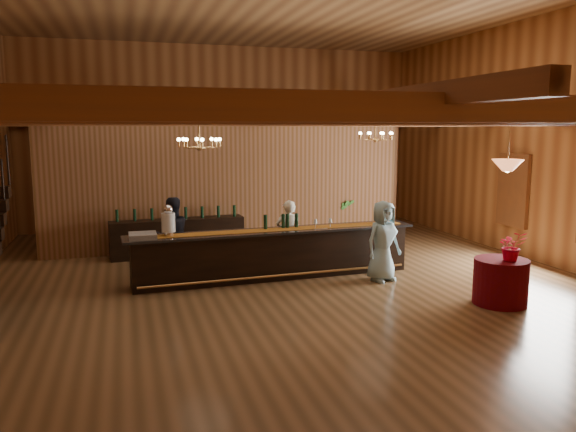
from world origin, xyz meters
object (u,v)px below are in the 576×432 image
object	(u,v)px
staff_second	(172,236)
floor_plant	(344,220)
pendant_lamp	(508,165)
bartender	(289,235)
guest	(383,241)
beverage_dispenser	(168,221)
chandelier_right	(376,136)
round_table	(501,282)
chandelier_left	(199,142)
raffle_drum	(386,215)
backbar_shelf	(178,237)
tasting_bar	(275,254)

from	to	relation	value
staff_second	floor_plant	distance (m)	5.28
pendant_lamp	staff_second	distance (m)	6.59
bartender	guest	size ratio (longest dim) A/B	0.93
floor_plant	staff_second	bearing A→B (deg)	-154.34
beverage_dispenser	chandelier_right	size ratio (longest dim) A/B	0.75
staff_second	chandelier_right	bearing A→B (deg)	165.58
bartender	beverage_dispenser	bearing A→B (deg)	29.34
round_table	chandelier_right	world-z (taller)	chandelier_right
chandelier_right	floor_plant	xyz separation A→B (m)	(0.07, 1.98, -2.28)
chandelier_right	guest	size ratio (longest dim) A/B	0.50
chandelier_left	beverage_dispenser	bearing A→B (deg)	172.43
round_table	chandelier_right	bearing A→B (deg)	98.30
raffle_drum	round_table	bearing A→B (deg)	-74.25
staff_second	guest	xyz separation A→B (m)	(3.98, -1.67, -0.01)
chandelier_right	pendant_lamp	world-z (taller)	same
raffle_drum	floor_plant	xyz separation A→B (m)	(0.30, 3.07, -0.60)
chandelier_right	staff_second	xyz separation A→B (m)	(-4.69, -0.30, -2.04)
backbar_shelf	chandelier_left	distance (m)	3.61
raffle_drum	bartender	distance (m)	2.13
bartender	backbar_shelf	bearing A→B (deg)	-28.17
beverage_dispenser	chandelier_right	distance (m)	5.22
backbar_shelf	floor_plant	world-z (taller)	floor_plant
raffle_drum	backbar_shelf	distance (m)	4.95
staff_second	chandelier_left	bearing A→B (deg)	97.55
round_table	floor_plant	size ratio (longest dim) A/B	0.81
bartender	round_table	bearing A→B (deg)	143.94
raffle_drum	backbar_shelf	size ratio (longest dim) A/B	0.11
chandelier_left	floor_plant	xyz separation A→B (m)	(4.27, 3.29, -2.19)
tasting_bar	staff_second	distance (m)	2.17
pendant_lamp	guest	xyz separation A→B (m)	(-1.29, 1.97, -1.60)
beverage_dispenser	guest	bearing A→B (deg)	-10.36
beverage_dispenser	backbar_shelf	world-z (taller)	beverage_dispenser
backbar_shelf	chandelier_right	distance (m)	5.23
staff_second	round_table	bearing A→B (deg)	127.22
raffle_drum	staff_second	distance (m)	4.54
floor_plant	backbar_shelf	bearing A→B (deg)	-173.37
round_table	floor_plant	distance (m)	5.94
guest	floor_plant	size ratio (longest dim) A/B	1.42
raffle_drum	guest	bearing A→B (deg)	-118.69
raffle_drum	guest	xyz separation A→B (m)	(-0.48, -0.88, -0.36)
pendant_lamp	guest	distance (m)	2.84
backbar_shelf	staff_second	bearing A→B (deg)	-103.01
chandelier_left	floor_plant	world-z (taller)	chandelier_left
round_table	chandelier_right	distance (m)	4.68
round_table	bartender	world-z (taller)	bartender
beverage_dispenser	bartender	bearing A→B (deg)	14.96
bartender	tasting_bar	bearing A→B (deg)	67.14
pendant_lamp	staff_second	xyz separation A→B (m)	(-5.26, 3.64, -1.59)
chandelier_right	floor_plant	bearing A→B (deg)	88.04
chandelier_right	chandelier_left	bearing A→B (deg)	-162.76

